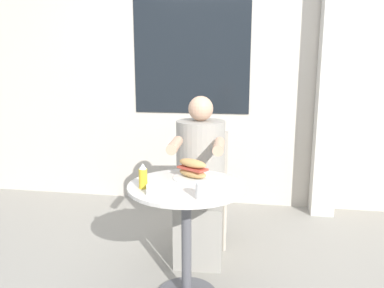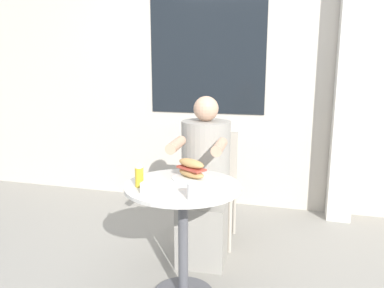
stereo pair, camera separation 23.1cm
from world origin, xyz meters
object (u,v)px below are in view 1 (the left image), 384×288
object	(u,v)px
cafe_table	(186,216)
sandwich_on_plate	(193,170)
condiment_bottle	(143,176)
drink_cup	(201,190)
diner_chair	(206,175)
seated_diner	(200,189)

from	to	relation	value
cafe_table	sandwich_on_plate	size ratio (longest dim) A/B	3.02
cafe_table	condiment_bottle	xyz separation A→B (m)	(-0.23, -0.10, 0.26)
drink_cup	cafe_table	bearing A→B (deg)	119.20
diner_chair	seated_diner	size ratio (longest dim) A/B	0.73
sandwich_on_plate	condiment_bottle	bearing A→B (deg)	-136.57
seated_diner	sandwich_on_plate	size ratio (longest dim) A/B	4.99
seated_diner	diner_chair	bearing A→B (deg)	-92.19
drink_cup	sandwich_on_plate	bearing A→B (deg)	107.02
cafe_table	diner_chair	world-z (taller)	diner_chair
condiment_bottle	diner_chair	bearing A→B (deg)	77.22
drink_cup	condiment_bottle	xyz separation A→B (m)	(-0.35, 0.11, 0.02)
cafe_table	condiment_bottle	world-z (taller)	condiment_bottle
diner_chair	sandwich_on_plate	xyz separation A→B (m)	(0.02, -0.75, 0.25)
cafe_table	condiment_bottle	size ratio (longest dim) A/B	5.00
cafe_table	condiment_bottle	bearing A→B (deg)	-155.29
cafe_table	seated_diner	xyz separation A→B (m)	(0.00, 0.53, -0.01)
sandwich_on_plate	diner_chair	bearing A→B (deg)	91.48
drink_cup	diner_chair	bearing A→B (deg)	96.44
cafe_table	drink_cup	world-z (taller)	drink_cup
cafe_table	diner_chair	distance (m)	0.88
drink_cup	condiment_bottle	size ratio (longest dim) A/B	0.63
condiment_bottle	seated_diner	bearing A→B (deg)	70.03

